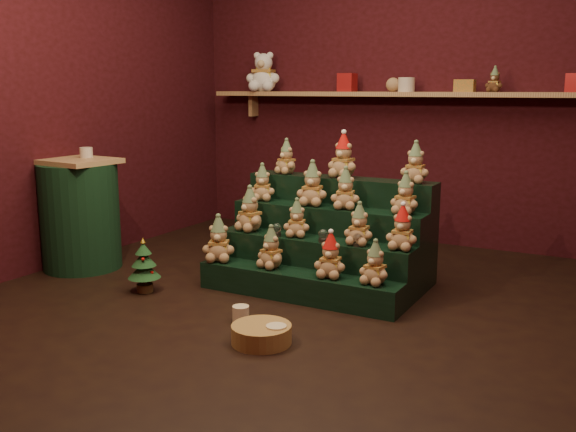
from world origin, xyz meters
The scene contains 40 objects.
ground centered at (0.00, 0.00, 0.00)m, with size 4.00×4.00×0.00m, color black.
back_wall centered at (0.00, 2.05, 1.40)m, with size 4.00×0.10×2.80m, color black.
front_wall centered at (0.00, -2.05, 1.40)m, with size 4.00×0.10×2.80m, color black.
left_wall centered at (-2.05, 0.00, 1.40)m, with size 0.10×4.00×2.80m, color black.
back_shelf centered at (0.00, 1.87, 1.29)m, with size 3.60×0.26×0.24m.
riser_tier_front centered at (0.00, 0.04, 0.09)m, with size 1.40×0.22×0.18m, color black.
riser_tier_midfront centered at (0.00, 0.26, 0.18)m, with size 1.40×0.22×0.36m, color black.
riser_tier_midback centered at (0.00, 0.48, 0.27)m, with size 1.40×0.22×0.54m, color black.
riser_tier_back centered at (0.00, 0.70, 0.36)m, with size 1.40×0.22×0.72m, color black.
teddy_0 centered at (-0.61, 0.03, 0.34)m, with size 0.22×0.20×0.31m, color #A5805B, non-canonical shape.
teddy_1 centered at (-0.21, 0.06, 0.32)m, with size 0.20×0.18×0.28m, color #A5805B, non-canonical shape.
teddy_2 centered at (0.23, 0.05, 0.32)m, with size 0.20×0.18×0.28m, color #A5805B, non-canonical shape.
teddy_3 centered at (0.53, 0.05, 0.31)m, with size 0.19×0.17×0.27m, color #A5805B, non-canonical shape.
teddy_4 centered at (-0.50, 0.26, 0.51)m, with size 0.22×0.20×0.31m, color #A5805B, non-canonical shape.
teddy_5 centered at (-0.12, 0.26, 0.49)m, with size 0.18×0.16×0.25m, color #A5805B, non-canonical shape.
teddy_6 centered at (0.33, 0.25, 0.49)m, with size 0.19×0.17×0.27m, color #A5805B, non-canonical shape.
teddy_7 centered at (0.62, 0.26, 0.50)m, with size 0.20×0.18×0.28m, color #A5805B, non-canonical shape.
teddy_8 centered at (-0.53, 0.49, 0.67)m, with size 0.19×0.17×0.26m, color #A5805B, non-canonical shape.
teddy_9 centered at (-0.12, 0.49, 0.69)m, with size 0.22×0.20×0.30m, color #A5805B, non-canonical shape.
teddy_10 centered at (0.14, 0.48, 0.68)m, with size 0.20×0.18×0.28m, color #A5805B, non-canonical shape.
teddy_11 centered at (0.56, 0.50, 0.67)m, with size 0.19×0.17×0.27m, color #A5805B, non-canonical shape.
teddy_12 centered at (-0.44, 0.70, 0.85)m, with size 0.18×0.16×0.25m, color #A5805B, non-canonical shape.
teddy_13 centered at (0.02, 0.71, 0.88)m, with size 0.22×0.20×0.31m, color #A5805B, non-canonical shape.
teddy_14 centered at (0.55, 0.70, 0.86)m, with size 0.19×0.18×0.27m, color #A5805B, non-canonical shape.
snow_globe_a centered at (-0.25, 0.20, 0.41)m, with size 0.07×0.07×0.09m.
snow_globe_b centered at (0.10, 0.20, 0.40)m, with size 0.06×0.06×0.08m.
snow_globe_c centered at (0.35, 0.20, 0.40)m, with size 0.06×0.06×0.09m.
side_table centered at (-1.79, -0.09, 0.41)m, with size 0.58×0.58×0.84m.
table_ornament centered at (-1.79, 0.01, 0.88)m, with size 0.10×0.10×0.08m, color beige.
mini_christmas_tree centered at (-0.98, -0.32, 0.18)m, with size 0.22×0.22×0.37m.
mug_left centered at (-0.09, -0.49, 0.05)m, with size 0.10×0.10×0.10m, color beige.
mug_right centered at (0.26, -0.69, 0.06)m, with size 0.11×0.11×0.11m, color beige.
wicker_basket centered at (0.18, -0.71, 0.05)m, with size 0.33×0.33×0.10m, color olive.
white_bear centered at (-1.32, 1.84, 1.55)m, with size 0.33×0.29×0.46m, color white, non-canonical shape.
brown_bear centered at (0.81, 1.84, 1.42)m, with size 0.14×0.12×0.19m, color #4B2D19, non-canonical shape.
gift_tin_red_a centered at (-0.46, 1.85, 1.40)m, with size 0.14×0.14×0.16m, color maroon.
gift_tin_cream centered at (0.08, 1.85, 1.38)m, with size 0.14×0.14×0.12m, color beige.
gift_tin_red_b centered at (1.39, 1.85, 1.39)m, with size 0.12×0.12×0.14m, color maroon.
shelf_plush_ball centered at (-0.04, 1.85, 1.38)m, with size 0.12×0.12×0.12m, color #A5805B.
scarf_gift_box centered at (0.57, 1.85, 1.37)m, with size 0.16×0.10×0.10m, color orange.
Camera 1 is at (1.87, -3.49, 1.35)m, focal length 40.00 mm.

